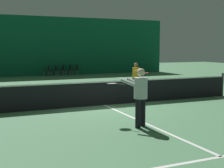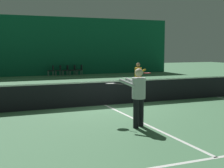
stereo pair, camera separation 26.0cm
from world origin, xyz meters
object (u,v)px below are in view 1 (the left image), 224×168
player_near (139,93)px  courtside_chair_1 (55,70)px  courtside_chair_0 (47,70)px  tennis_net (104,92)px  courtside_chair_4 (76,69)px  courtside_chair_3 (69,69)px  player_far (136,75)px  courtside_chair_2 (62,70)px

player_near → courtside_chair_1: player_near is taller
courtside_chair_0 → courtside_chair_1: (0.60, 0.00, 0.00)m
tennis_net → courtside_chair_4: tennis_net is taller
player_near → courtside_chair_3: player_near is taller
player_near → courtside_chair_1: 17.46m
player_near → courtside_chair_3: bearing=-40.0°
tennis_net → courtside_chair_1: tennis_net is taller
player_far → courtside_chair_3: 11.25m
tennis_net → player_far: size_ratio=7.99×
tennis_net → courtside_chair_2: tennis_net is taller
courtside_chair_4 → player_far: bearing=-1.3°
player_near → courtside_chair_2: 17.53m
courtside_chair_2 → courtside_chair_3: size_ratio=1.00×
courtside_chair_3 → courtside_chair_2: bearing=-90.0°
courtside_chair_2 → courtside_chair_4: size_ratio=1.00×
player_near → player_far: size_ratio=1.11×
tennis_net → courtside_chair_3: tennis_net is taller
courtside_chair_0 → courtside_chair_2: bearing=90.0°
tennis_net → courtside_chair_3: bearing=80.0°
player_far → courtside_chair_0: (-2.14, 11.24, -0.39)m
player_near → courtside_chair_4: 17.72m
player_far → courtside_chair_1: 11.35m
courtside_chair_3 → courtside_chair_4: bearing=90.0°
player_near → courtside_chair_3: (2.82, 17.38, -0.49)m
courtside_chair_4 → player_near: bearing=-11.1°
tennis_net → courtside_chair_1: bearing=84.9°
courtside_chair_1 → courtside_chair_3: 1.20m
player_near → courtside_chair_2: bearing=-38.0°
courtside_chair_0 → courtside_chair_4: bearing=90.0°
player_far → courtside_chair_4: size_ratio=1.79×
tennis_net → courtside_chair_3: 14.06m
player_far → courtside_chair_0: 11.45m
player_far → courtside_chair_4: (0.25, 11.24, -0.39)m
courtside_chair_0 → player_near: bearing=-3.4°
tennis_net → courtside_chair_3: (2.44, 13.84, -0.03)m
courtside_chair_4 → courtside_chair_2: bearing=-90.0°
player_near → courtside_chair_1: bearing=-36.1°
tennis_net → courtside_chair_4: size_ratio=14.29×
tennis_net → courtside_chair_4: bearing=77.6°
courtside_chair_0 → courtside_chair_4: size_ratio=1.00×
player_far → courtside_chair_1: (-1.54, 11.24, -0.39)m
player_near → player_far: (3.16, 6.14, -0.10)m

